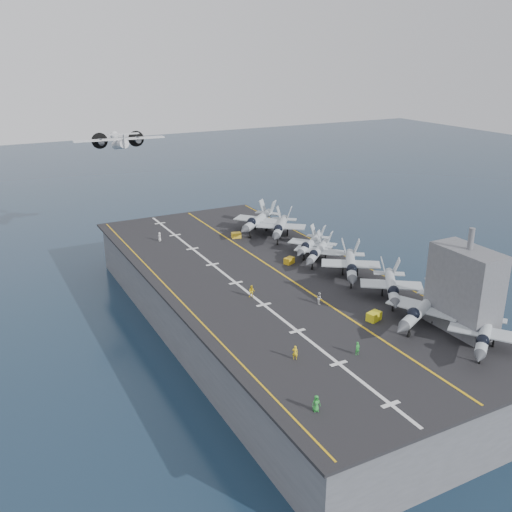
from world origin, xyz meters
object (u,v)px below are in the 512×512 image
island_superstructure (465,280)px  fighter_jet_0 (485,333)px  transport_plane (120,144)px  tow_cart_a (374,316)px

island_superstructure → fighter_jet_0: 8.02m
island_superstructure → fighter_jet_0: size_ratio=0.89×
fighter_jet_0 → transport_plane: 92.33m
island_superstructure → transport_plane: (-25.62, 82.17, 9.15)m
transport_plane → fighter_jet_0: bearing=-74.9°
tow_cart_a → transport_plane: (-16.41, 74.47, 16.01)m
island_superstructure → tow_cart_a: size_ratio=6.09×
island_superstructure → fighter_jet_0: (-1.91, -5.92, -5.07)m
tow_cart_a → transport_plane: bearing=102.4°
island_superstructure → transport_plane: transport_plane is taller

